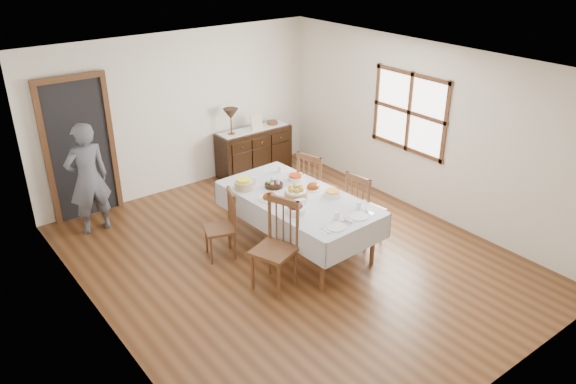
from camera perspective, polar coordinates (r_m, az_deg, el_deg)
ground at (r=7.63m, az=0.46°, el=-6.72°), size 6.00×6.00×0.00m
room_shell at (r=7.13m, az=-2.51°, el=5.60°), size 5.02×6.02×2.65m
dining_table at (r=7.54m, az=1.00°, el=-1.09°), size 1.28×2.34×0.78m
chair_left_near at (r=6.83m, az=-1.17°, el=-5.28°), size 0.60×0.60×1.13m
chair_left_far at (r=7.49m, az=-6.61°, el=-3.30°), size 0.50×0.50×0.94m
chair_right_near at (r=7.83m, az=7.62°, el=-1.56°), size 0.49×0.49×1.05m
chair_right_far at (r=8.34m, az=2.72°, el=0.59°), size 0.56×0.56×1.10m
sideboard at (r=10.07m, az=-3.46°, el=4.15°), size 1.37×0.50×0.82m
person at (r=8.39m, az=-19.71°, el=1.63°), size 0.56×0.37×1.77m
bread_basket at (r=7.43m, az=0.80°, el=-0.11°), size 0.31×0.31×0.17m
egg_basket at (r=7.77m, az=-1.45°, el=0.75°), size 0.26×0.26×0.11m
ham_platter_a at (r=7.42m, az=-1.88°, el=-0.51°), size 0.29×0.29×0.11m
ham_platter_b at (r=7.71m, az=2.57°, el=0.51°), size 0.27×0.27×0.11m
beet_bowl at (r=7.06m, az=0.77°, el=-1.64°), size 0.27×0.27×0.15m
carrot_bowl at (r=7.97m, az=0.74°, el=1.46°), size 0.21×0.21×0.09m
pineapple_bowl at (r=7.72m, az=-4.50°, el=0.79°), size 0.26×0.26×0.15m
casserole_dish at (r=7.54m, az=4.54°, el=-0.11°), size 0.24×0.24×0.07m
butter_dish at (r=7.28m, az=1.23°, el=-1.02°), size 0.14×0.10×0.07m
setting_left at (r=6.82m, az=4.87°, el=-3.17°), size 0.43×0.31×0.10m
setting_right at (r=7.09m, az=7.11°, el=-2.10°), size 0.43×0.31×0.10m
glass_far_a at (r=7.88m, az=-3.35°, el=1.19°), size 0.06×0.06×0.10m
glass_far_b at (r=8.25m, az=-0.82°, el=2.38°), size 0.07×0.07×0.10m
runner at (r=9.95m, az=-3.52°, el=6.41°), size 1.30×0.35×0.01m
table_lamp at (r=9.60m, az=-5.84°, el=7.82°), size 0.26×0.26×0.46m
picture_frame at (r=9.87m, az=-3.21°, el=7.08°), size 0.22×0.08×0.28m
deco_bowl at (r=10.17m, az=-1.60°, el=7.03°), size 0.20×0.20×0.06m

